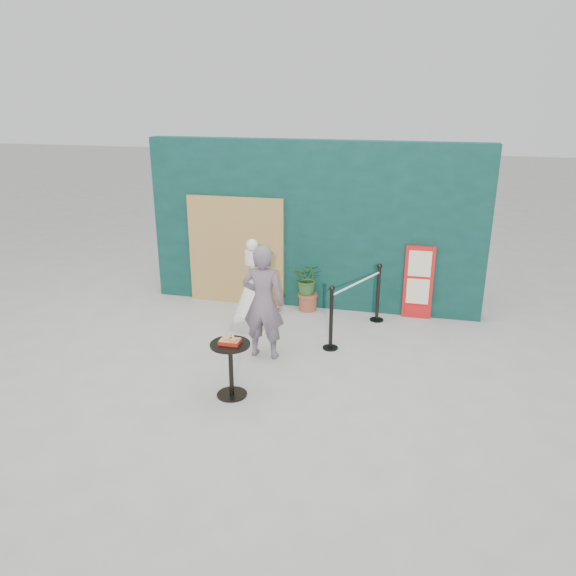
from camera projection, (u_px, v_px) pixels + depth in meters
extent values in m
plane|color=#ADAAA5|center=(267.00, 386.00, 7.63)|extent=(60.00, 60.00, 0.00)
cube|color=#0A2D26|center=(313.00, 226.00, 10.01)|extent=(6.00, 0.30, 3.00)
cube|color=tan|center=(236.00, 251.00, 10.29)|extent=(1.80, 0.08, 2.00)
imported|color=#675862|center=(263.00, 302.00, 8.21)|extent=(0.65, 0.44, 1.73)
cube|color=red|center=(418.00, 282.00, 9.70)|extent=(0.50, 0.06, 1.30)
cube|color=beige|center=(420.00, 264.00, 9.55)|extent=(0.38, 0.02, 0.45)
cube|color=beige|center=(418.00, 291.00, 9.72)|extent=(0.38, 0.02, 0.45)
cube|color=red|center=(416.00, 310.00, 9.84)|extent=(0.38, 0.02, 0.18)
cube|color=silver|center=(254.00, 320.00, 9.45)|extent=(0.52, 0.52, 0.28)
cone|color=white|center=(253.00, 288.00, 9.26)|extent=(0.60, 0.60, 0.85)
cylinder|color=white|center=(252.00, 257.00, 9.08)|extent=(0.24, 0.24, 0.23)
sphere|color=white|center=(252.00, 245.00, 9.01)|extent=(0.19, 0.19, 0.19)
cylinder|color=black|center=(232.00, 394.00, 7.40)|extent=(0.40, 0.40, 0.02)
cylinder|color=black|center=(231.00, 371.00, 7.28)|extent=(0.06, 0.06, 0.72)
cylinder|color=black|center=(230.00, 344.00, 7.16)|extent=(0.52, 0.52, 0.03)
cube|color=#AA2212|center=(230.00, 342.00, 7.14)|extent=(0.26, 0.19, 0.05)
cube|color=red|center=(230.00, 340.00, 7.13)|extent=(0.24, 0.17, 0.00)
cube|color=gold|center=(227.00, 338.00, 7.15)|extent=(0.15, 0.14, 0.02)
cube|color=tan|center=(233.00, 340.00, 7.10)|extent=(0.13, 0.13, 0.02)
cone|color=#FFF343|center=(233.00, 336.00, 7.16)|extent=(0.06, 0.06, 0.06)
cylinder|color=#994632|center=(308.00, 303.00, 10.21)|extent=(0.32, 0.32, 0.27)
cylinder|color=#985531|center=(308.00, 295.00, 10.16)|extent=(0.36, 0.36, 0.04)
imported|color=#2B5524|center=(308.00, 278.00, 10.05)|extent=(0.53, 0.46, 0.59)
cylinder|color=black|center=(330.00, 348.00, 8.73)|extent=(0.24, 0.24, 0.02)
cylinder|color=black|center=(331.00, 320.00, 8.57)|extent=(0.06, 0.06, 0.96)
sphere|color=black|center=(332.00, 289.00, 8.40)|extent=(0.09, 0.09, 0.09)
cylinder|color=black|center=(377.00, 320.00, 9.79)|extent=(0.24, 0.24, 0.02)
cylinder|color=black|center=(378.00, 294.00, 9.63)|extent=(0.06, 0.06, 0.96)
sphere|color=black|center=(380.00, 266.00, 9.46)|extent=(0.09, 0.09, 0.09)
cylinder|color=white|center=(357.00, 283.00, 8.96)|extent=(0.63, 1.31, 0.03)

